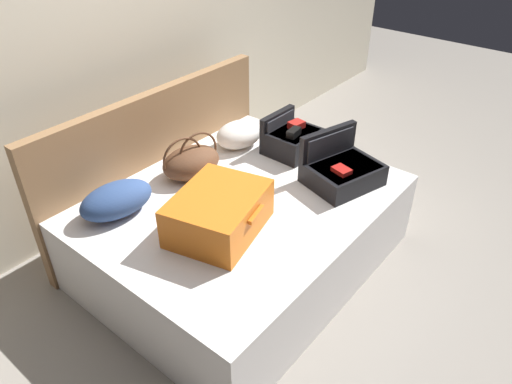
{
  "coord_description": "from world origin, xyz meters",
  "views": [
    {
      "loc": [
        -1.92,
        -1.28,
        2.33
      ],
      "look_at": [
        0.0,
        0.28,
        0.64
      ],
      "focal_mm": 33.74,
      "sensor_mm": 36.0,
      "label": 1
    }
  ],
  "objects_px": {
    "hard_case_large": "(219,213)",
    "pillow_near_headboard": "(117,200)",
    "hard_case_small": "(292,139)",
    "duffel_bag": "(191,162)",
    "pillow_center_head": "(239,134)",
    "bed": "(243,231)",
    "hard_case_medium": "(342,170)"
  },
  "relations": [
    {
      "from": "duffel_bag",
      "to": "pillow_near_headboard",
      "type": "relative_size",
      "value": 1.02
    },
    {
      "from": "hard_case_large",
      "to": "hard_case_medium",
      "type": "height_order",
      "value": "hard_case_medium"
    },
    {
      "from": "pillow_near_headboard",
      "to": "hard_case_small",
      "type": "bearing_deg",
      "value": -16.06
    },
    {
      "from": "hard_case_large",
      "to": "hard_case_small",
      "type": "height_order",
      "value": "hard_case_small"
    },
    {
      "from": "hard_case_large",
      "to": "duffel_bag",
      "type": "distance_m",
      "value": 0.65
    },
    {
      "from": "bed",
      "to": "duffel_bag",
      "type": "distance_m",
      "value": 0.59
    },
    {
      "from": "duffel_bag",
      "to": "pillow_near_headboard",
      "type": "height_order",
      "value": "duffel_bag"
    },
    {
      "from": "duffel_bag",
      "to": "pillow_center_head",
      "type": "bearing_deg",
      "value": 2.71
    },
    {
      "from": "hard_case_small",
      "to": "bed",
      "type": "bearing_deg",
      "value": -169.88
    },
    {
      "from": "pillow_center_head",
      "to": "pillow_near_headboard",
      "type": "bearing_deg",
      "value": 179.38
    },
    {
      "from": "duffel_bag",
      "to": "pillow_center_head",
      "type": "xyz_separation_m",
      "value": [
        0.53,
        0.03,
        -0.01
      ]
    },
    {
      "from": "bed",
      "to": "pillow_near_headboard",
      "type": "distance_m",
      "value": 0.86
    },
    {
      "from": "bed",
      "to": "pillow_center_head",
      "type": "distance_m",
      "value": 0.8
    },
    {
      "from": "hard_case_small",
      "to": "pillow_near_headboard",
      "type": "xyz_separation_m",
      "value": [
        -1.3,
        0.38,
        -0.01
      ]
    },
    {
      "from": "hard_case_large",
      "to": "pillow_center_head",
      "type": "relative_size",
      "value": 1.76
    },
    {
      "from": "bed",
      "to": "duffel_bag",
      "type": "height_order",
      "value": "duffel_bag"
    },
    {
      "from": "pillow_near_headboard",
      "to": "duffel_bag",
      "type": "bearing_deg",
      "value": -3.56
    },
    {
      "from": "hard_case_small",
      "to": "pillow_near_headboard",
      "type": "relative_size",
      "value": 0.79
    },
    {
      "from": "bed",
      "to": "pillow_center_head",
      "type": "xyz_separation_m",
      "value": [
        0.52,
        0.48,
        0.37
      ]
    },
    {
      "from": "hard_case_medium",
      "to": "hard_case_small",
      "type": "height_order",
      "value": "hard_case_medium"
    },
    {
      "from": "pillow_near_headboard",
      "to": "hard_case_large",
      "type": "bearing_deg",
      "value": -65.34
    },
    {
      "from": "hard_case_large",
      "to": "hard_case_small",
      "type": "distance_m",
      "value": 1.05
    },
    {
      "from": "pillow_center_head",
      "to": "hard_case_small",
      "type": "bearing_deg",
      "value": -64.2
    },
    {
      "from": "bed",
      "to": "hard_case_large",
      "type": "relative_size",
      "value": 2.92
    },
    {
      "from": "hard_case_small",
      "to": "pillow_center_head",
      "type": "distance_m",
      "value": 0.4
    },
    {
      "from": "hard_case_medium",
      "to": "duffel_bag",
      "type": "bearing_deg",
      "value": 140.82
    },
    {
      "from": "hard_case_large",
      "to": "duffel_bag",
      "type": "bearing_deg",
      "value": 45.53
    },
    {
      "from": "hard_case_large",
      "to": "hard_case_small",
      "type": "relative_size",
      "value": 1.82
    },
    {
      "from": "hard_case_large",
      "to": "pillow_near_headboard",
      "type": "relative_size",
      "value": 1.45
    },
    {
      "from": "hard_case_medium",
      "to": "hard_case_small",
      "type": "xyz_separation_m",
      "value": [
        0.13,
        0.51,
        0.01
      ]
    },
    {
      "from": "bed",
      "to": "pillow_near_headboard",
      "type": "relative_size",
      "value": 4.24
    },
    {
      "from": "bed",
      "to": "pillow_center_head",
      "type": "height_order",
      "value": "pillow_center_head"
    }
  ]
}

